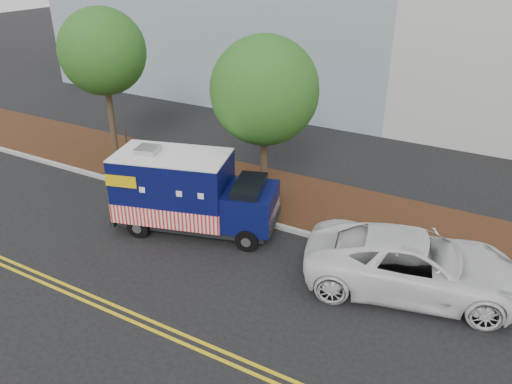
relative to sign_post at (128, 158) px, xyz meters
The scene contains 10 objects.
ground 5.64m from the sign_post, 16.34° to the right, with size 120.00×120.00×0.00m, color black.
curb 5.41m from the sign_post, ahead, with size 120.00×0.18×0.15m, color #9E9E99.
mulch_strip 5.75m from the sign_post, 20.25° to the left, with size 120.00×4.00×0.15m, color #321A0E.
centerline_near 8.09m from the sign_post, 48.62° to the right, with size 120.00×0.10×0.01m, color gold.
centerline_far 8.27m from the sign_post, 49.78° to the right, with size 120.00×0.10×0.01m, color gold.
tree_a 4.55m from the sign_post, 144.88° to the left, with size 3.55×3.55×6.63m.
tree_b 6.37m from the sign_post, 13.81° to the left, with size 3.78×3.78×6.19m.
sign_post is the anchor object (origin of this frame).
food_truck 4.43m from the sign_post, 21.69° to the right, with size 5.78×3.41×2.88m.
white_car 11.69m from the sign_post, ahead, with size 2.79×6.06×1.68m, color white.
Camera 1 is at (8.07, -11.94, 8.81)m, focal length 35.00 mm.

